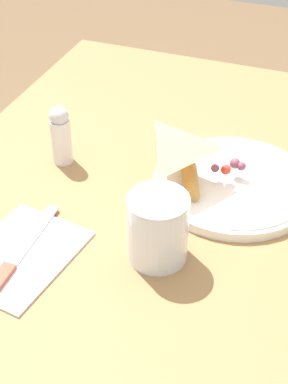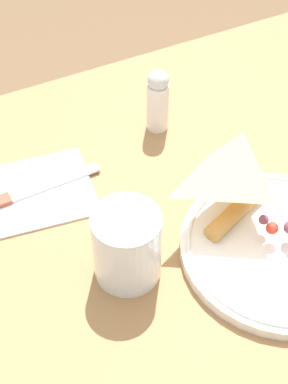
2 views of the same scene
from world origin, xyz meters
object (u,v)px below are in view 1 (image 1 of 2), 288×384
at_px(dining_table, 157,264).
at_px(salt_shaker, 61,135).
at_px(plate_pizza, 230,182).
at_px(napkin_folded, 20,255).
at_px(butter_knife, 15,258).
at_px(milk_glass, 158,229).

relative_size(dining_table, salt_shaker, 10.23).
relative_size(plate_pizza, napkin_folded, 1.31).
relative_size(butter_knife, salt_shaker, 2.07).
distance_m(butter_knife, salt_shaker, 0.26).
distance_m(plate_pizza, napkin_folded, 0.35).
bearing_deg(plate_pizza, butter_knife, 138.48).
xyz_separation_m(dining_table, butter_knife, (-0.17, 0.15, 0.12)).
xyz_separation_m(plate_pizza, butter_knife, (-0.27, 0.24, -0.01)).
relative_size(plate_pizza, milk_glass, 2.53).
distance_m(milk_glass, salt_shaker, 0.28).
height_order(milk_glass, napkin_folded, milk_glass).
distance_m(milk_glass, napkin_folded, 0.20).
xyz_separation_m(dining_table, plate_pizza, (0.10, -0.09, 0.13)).
distance_m(napkin_folded, salt_shaker, 0.25).
height_order(napkin_folded, butter_knife, butter_knife).
relative_size(dining_table, butter_knife, 4.94).
height_order(dining_table, napkin_folded, napkin_folded).
bearing_deg(milk_glass, dining_table, 19.18).
relative_size(plate_pizza, butter_knife, 1.18).
bearing_deg(plate_pizza, dining_table, 137.53).
bearing_deg(plate_pizza, salt_shaker, 95.01).
bearing_deg(butter_knife, plate_pizza, -42.85).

